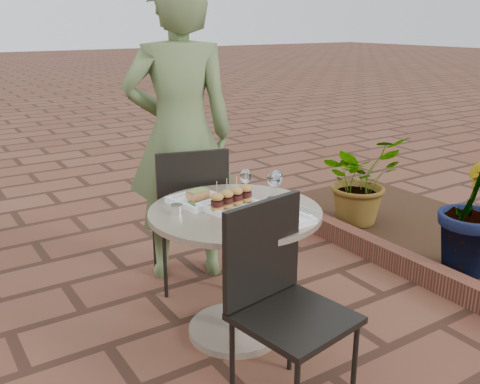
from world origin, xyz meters
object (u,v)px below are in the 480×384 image
plate_sliders (232,201)px  plate_tuna (284,219)px  chair_far (190,207)px  cafe_table (235,253)px  plate_salmon (198,199)px  diner (180,135)px  chair_near (279,290)px

plate_sliders → plate_tuna: bearing=-68.9°
chair_far → plate_sliders: chair_far is taller
cafe_table → plate_salmon: bearing=118.1°
diner → plate_sliders: bearing=102.2°
chair_near → diner: 1.46m
chair_far → cafe_table: bearing=99.2°
cafe_table → plate_salmon: 0.35m
chair_far → chair_near: (-0.18, -1.17, 0.00)m
chair_far → plate_salmon: (-0.17, -0.42, 0.20)m
cafe_table → plate_tuna: (0.10, -0.28, 0.26)m
plate_sliders → plate_tuna: plate_sliders is taller
chair_far → chair_near: same height
diner → plate_sliders: (-0.12, -0.81, -0.19)m
cafe_table → chair_near: bearing=-102.6°
cafe_table → chair_near: chair_near is taller
plate_salmon → plate_tuna: (0.21, -0.48, -0.01)m
cafe_table → plate_sliders: bearing=123.5°
chair_near → diner: diner is taller
chair_near → plate_tuna: chair_near is taller
chair_near → plate_salmon: size_ratio=3.09×
plate_tuna → cafe_table: bearing=110.3°
diner → plate_tuna: diner is taller
cafe_table → chair_far: 0.63m
plate_salmon → chair_near: bearing=-91.2°
cafe_table → diner: diner is taller
plate_salmon → plate_tuna: plate_salmon is taller
chair_far → diner: (0.05, 0.21, 0.41)m
cafe_table → plate_tuna: plate_tuna is taller
chair_near → diner: (0.23, 1.38, 0.41)m
plate_sliders → plate_tuna: size_ratio=1.30×
plate_salmon → diner: bearing=70.9°
chair_near → plate_salmon: (0.02, 0.75, 0.20)m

